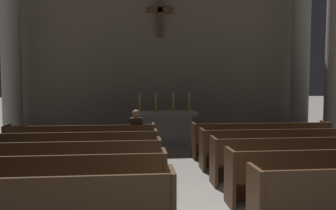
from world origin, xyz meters
name	(u,v)px	position (x,y,z in m)	size (l,w,h in m)	color
pew_left_row_2	(46,183)	(-2.37, 1.08, 0.48)	(3.72, 0.50, 0.95)	#422B19
pew_left_row_3	(62,165)	(-2.37, 2.21, 0.48)	(3.72, 0.50, 0.95)	#422B19
pew_left_row_4	(73,152)	(-2.37, 3.33, 0.48)	(3.72, 0.50, 0.95)	#422B19
pew_left_row_5	(81,143)	(-2.37, 4.46, 0.48)	(3.72, 0.50, 0.95)	#422B19
pew_right_row_3	(303,159)	(2.37, 2.21, 0.48)	(3.72, 0.50, 0.95)	#422B19
pew_right_row_4	(279,148)	(2.37, 3.33, 0.48)	(3.72, 0.50, 0.95)	#422B19
pew_right_row_5	(261,140)	(2.37, 4.46, 0.48)	(3.72, 0.50, 0.95)	#422B19
column_left_fourth	(11,40)	(-5.42, 8.35, 3.50)	(1.05, 1.05, 7.18)	#9E998E
column_right_fourth	(301,44)	(5.42, 8.35, 3.50)	(1.05, 1.05, 7.18)	#9E998E
altar	(165,125)	(0.00, 7.19, 0.53)	(2.20, 0.90, 1.01)	#A8A399
candlestick_outer_left	(140,106)	(-0.85, 7.19, 1.21)	(0.16, 0.16, 0.63)	#B79338
candlestick_inner_left	(156,106)	(-0.30, 7.19, 1.21)	(0.16, 0.16, 0.63)	#B79338
candlestick_inner_right	(173,106)	(0.30, 7.19, 1.21)	(0.16, 0.16, 0.63)	#B79338
candlestick_outer_right	(189,106)	(0.85, 7.19, 1.21)	(0.16, 0.16, 0.63)	#B79338
apse_with_cross	(159,28)	(0.00, 9.55, 4.22)	(11.95, 0.45, 8.43)	gray
lone_worshipper	(136,133)	(-0.98, 4.50, 0.69)	(0.32, 0.43, 1.32)	#26262B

